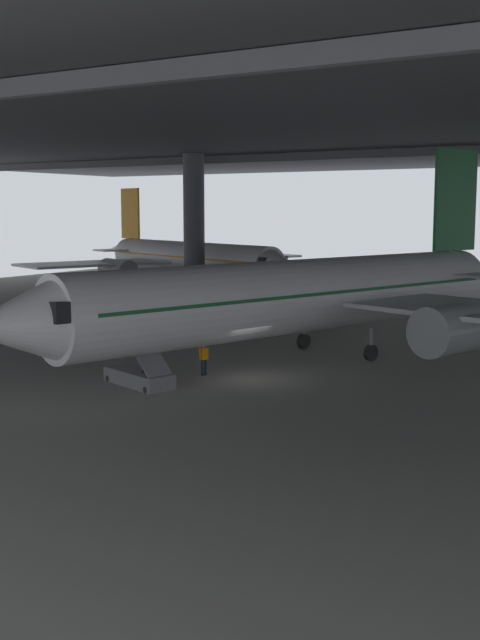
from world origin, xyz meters
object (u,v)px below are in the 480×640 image
Objects in this scene: boarding_stairs at (138,369)px; crew_worker_by_stairs at (204,357)px; airplane_distant at (188,259)px; baggage_tug at (317,320)px; airplane_main at (309,295)px.

crew_worker_by_stairs is at bearing 66.38° from boarding_stairs.
airplane_distant is at bearing 125.58° from crew_worker_by_stairs.
baggage_tug is (22.62, -16.85, -2.77)m from airplane_distant.
crew_worker_by_stairs is (1.50, 3.42, 0.17)m from boarding_stairs.
baggage_tug is (-2.10, 17.69, -0.39)m from crew_worker_by_stairs.
airplane_distant is 28.34m from baggage_tug.
boarding_stairs is at bearing -88.37° from baggage_tug.
airplane_main is 39.04m from airplane_distant.
crew_worker_by_stairs is 42.54m from airplane_distant.
boarding_stairs is 21.12m from baggage_tug.
airplane_main is 1.18× the size of airplane_distant.
airplane_distant is 12.95× the size of baggage_tug.
airplane_main reaches higher than airplane_distant.
crew_worker_by_stairs is at bearing -54.42° from airplane_distant.
boarding_stairs is at bearing -113.62° from crew_worker_by_stairs.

